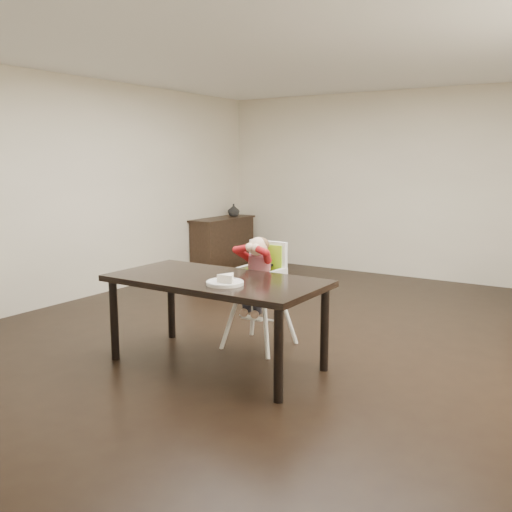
% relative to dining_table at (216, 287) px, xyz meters
% --- Properties ---
extents(ground, '(7.00, 7.00, 0.00)m').
position_rel_dining_table_xyz_m(ground, '(0.17, 0.98, -0.67)').
color(ground, black).
rests_on(ground, ground).
extents(room_walls, '(6.02, 7.02, 2.71)m').
position_rel_dining_table_xyz_m(room_walls, '(0.17, 0.98, 1.18)').
color(room_walls, beige).
rests_on(room_walls, ground).
extents(dining_table, '(1.80, 0.90, 0.75)m').
position_rel_dining_table_xyz_m(dining_table, '(0.00, 0.00, 0.00)').
color(dining_table, black).
rests_on(dining_table, ground).
extents(high_chair, '(0.43, 0.43, 1.02)m').
position_rel_dining_table_xyz_m(high_chair, '(0.04, 0.62, 0.05)').
color(high_chair, white).
rests_on(high_chair, ground).
extents(plate, '(0.38, 0.38, 0.08)m').
position_rel_dining_table_xyz_m(plate, '(0.22, -0.17, 0.11)').
color(plate, white).
rests_on(plate, dining_table).
extents(sideboard, '(0.44, 1.26, 0.79)m').
position_rel_dining_table_xyz_m(sideboard, '(-2.61, 3.68, -0.27)').
color(sideboard, black).
rests_on(sideboard, ground).
extents(vase, '(0.25, 0.25, 0.19)m').
position_rel_dining_table_xyz_m(vase, '(-2.61, 4.00, 0.22)').
color(vase, '#99999E').
rests_on(vase, sideboard).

